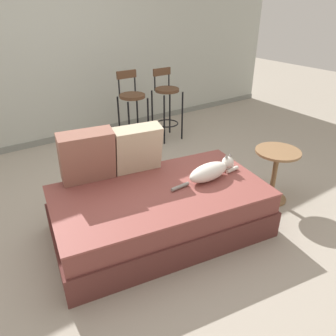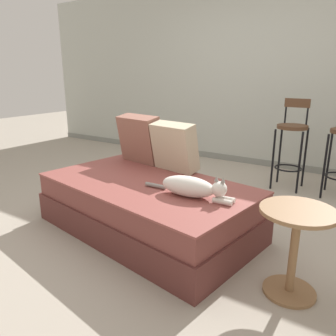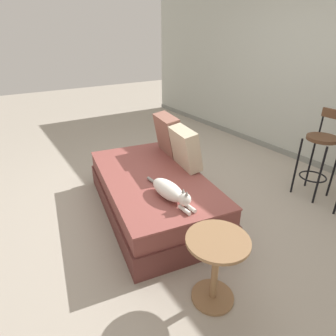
# 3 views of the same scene
# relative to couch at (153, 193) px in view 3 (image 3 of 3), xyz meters

# --- Properties ---
(ground_plane) EXTENTS (16.00, 16.00, 0.00)m
(ground_plane) POSITION_rel_couch_xyz_m (0.00, 0.40, -0.22)
(ground_plane) COLOR #A89E8E
(ground_plane) RESTS_ON ground
(wall_back_panel) EXTENTS (8.00, 0.10, 2.60)m
(wall_back_panel) POSITION_rel_couch_xyz_m (0.00, 2.65, 1.08)
(wall_back_panel) COLOR #B7BCB2
(wall_back_panel) RESTS_ON ground
(wall_baseboard_trim) EXTENTS (8.00, 0.02, 0.09)m
(wall_baseboard_trim) POSITION_rel_couch_xyz_m (0.00, 2.60, -0.18)
(wall_baseboard_trim) COLOR gray
(wall_baseboard_trim) RESTS_ON ground
(couch) EXTENTS (1.97, 1.30, 0.44)m
(couch) POSITION_rel_couch_xyz_m (0.00, 0.00, 0.00)
(couch) COLOR brown
(couch) RESTS_ON ground
(throw_pillow_corner) EXTENTS (0.49, 0.31, 0.48)m
(throw_pillow_corner) POSITION_rel_couch_xyz_m (-0.43, 0.48, 0.46)
(throw_pillow_corner) COLOR #936051
(throw_pillow_corner) RESTS_ON couch
(throw_pillow_middle) EXTENTS (0.46, 0.30, 0.45)m
(throw_pillow_middle) POSITION_rel_couch_xyz_m (0.02, 0.41, 0.44)
(throw_pillow_middle) COLOR beige
(throw_pillow_middle) RESTS_ON couch
(cat) EXTENTS (0.74, 0.19, 0.19)m
(cat) POSITION_rel_couch_xyz_m (0.48, -0.09, 0.29)
(cat) COLOR white
(cat) RESTS_ON couch
(bar_stool_near_window) EXTENTS (0.34, 0.34, 1.04)m
(bar_stool_near_window) POSITION_rel_couch_xyz_m (0.74, 1.81, 0.37)
(bar_stool_near_window) COLOR black
(bar_stool_near_window) RESTS_ON ground
(side_table) EXTENTS (0.44, 0.44, 0.56)m
(side_table) POSITION_rel_couch_xyz_m (1.24, -0.21, 0.14)
(side_table) COLOR olive
(side_table) RESTS_ON ground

